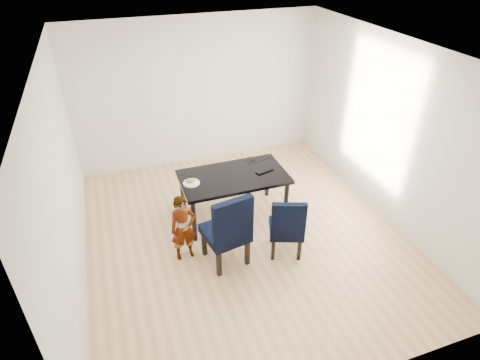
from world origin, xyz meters
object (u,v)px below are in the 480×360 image
object	(u,v)px
dining_table	(234,196)
chair_right	(286,224)
chair_left	(225,227)
plate	(191,183)
laptop	(263,169)
child	(183,228)

from	to	relation	value
dining_table	chair_right	world-z (taller)	chair_right
chair_left	plate	world-z (taller)	chair_left
dining_table	plate	world-z (taller)	plate
plate	laptop	xyz separation A→B (m)	(1.12, 0.02, 0.00)
chair_right	dining_table	bearing A→B (deg)	133.43
chair_left	laptop	size ratio (longest dim) A/B	3.80
chair_left	child	world-z (taller)	chair_left
laptop	child	bearing A→B (deg)	10.51
dining_table	plate	xyz separation A→B (m)	(-0.64, -0.00, 0.38)
laptop	chair_left	bearing A→B (deg)	30.55
child	laptop	bearing A→B (deg)	20.01
chair_left	chair_right	xyz separation A→B (m)	(0.85, -0.10, -0.09)
chair_left	plate	xyz separation A→B (m)	(-0.22, 0.89, 0.19)
dining_table	chair_left	distance (m)	1.01
plate	laptop	world-z (taller)	laptop
chair_left	chair_right	bearing A→B (deg)	-17.05
child	laptop	size ratio (longest dim) A/B	3.30
chair_right	plate	xyz separation A→B (m)	(-1.07, 0.99, 0.29)
child	dining_table	bearing A→B (deg)	29.73
chair_right	laptop	distance (m)	1.06
child	laptop	distance (m)	1.58
plate	chair_right	bearing A→B (deg)	-42.92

